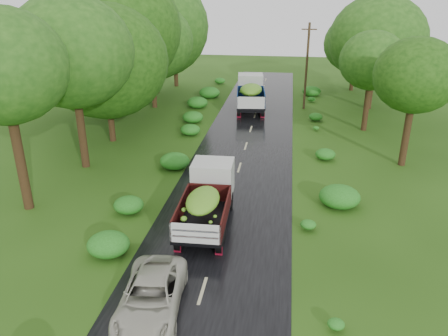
% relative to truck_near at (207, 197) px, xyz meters
% --- Properties ---
extents(ground, '(120.00, 120.00, 0.00)m').
position_rel_truck_near_xyz_m(ground, '(0.70, -4.97, -1.38)').
color(ground, '#1F400D').
rests_on(ground, ground).
extents(road, '(6.50, 80.00, 0.02)m').
position_rel_truck_near_xyz_m(road, '(0.70, 0.03, -1.37)').
color(road, black).
rests_on(road, ground).
extents(road_lines, '(0.12, 69.60, 0.00)m').
position_rel_truck_near_xyz_m(road_lines, '(0.70, 1.03, -1.35)').
color(road_lines, '#BFB78C').
rests_on(road_lines, road).
extents(truck_near, '(2.18, 5.83, 2.43)m').
position_rel_truck_near_xyz_m(truck_near, '(0.00, 0.00, 0.00)').
color(truck_near, black).
rests_on(truck_near, ground).
extents(truck_far, '(3.03, 6.89, 2.81)m').
position_rel_truck_near_xyz_m(truck_far, '(0.09, 21.17, 0.21)').
color(truck_far, black).
rests_on(truck_far, ground).
extents(car, '(2.45, 4.59, 1.23)m').
position_rel_truck_near_xyz_m(car, '(-0.81, -6.29, -0.74)').
color(car, beige).
rests_on(car, road).
extents(utility_pole, '(1.33, 0.21, 7.57)m').
position_rel_truck_near_xyz_m(utility_pole, '(4.95, 22.04, 2.52)').
color(utility_pole, '#382616').
rests_on(utility_pole, ground).
extents(trees_left, '(6.54, 33.31, 9.42)m').
position_rel_truck_near_xyz_m(trees_left, '(-9.69, 17.10, 5.19)').
color(trees_left, black).
rests_on(trees_left, ground).
extents(trees_right, '(5.02, 25.05, 7.99)m').
position_rel_truck_near_xyz_m(trees_right, '(10.43, 21.46, 4.14)').
color(trees_right, black).
rests_on(trees_right, ground).
extents(shrubs, '(11.90, 44.00, 0.70)m').
position_rel_truck_near_xyz_m(shrubs, '(0.70, 9.03, -1.03)').
color(shrubs, '#216618').
rests_on(shrubs, ground).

